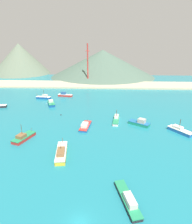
{
  "coord_description": "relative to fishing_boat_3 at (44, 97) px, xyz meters",
  "views": [
    {
      "loc": [
        4.22,
        -25.39,
        31.09
      ],
      "look_at": [
        0.26,
        55.33,
        1.5
      ],
      "focal_mm": 30.49,
      "sensor_mm": 36.0,
      "label": 1
    }
  ],
  "objects": [
    {
      "name": "fishing_boat_11",
      "position": [
        40.98,
        -75.05,
        -0.23
      ],
      "size": [
        5.03,
        10.97,
        2.09
      ],
      "color": "#232328",
      "rests_on": "ground"
    },
    {
      "name": "buoy_0",
      "position": [
        16.02,
        -25.97,
        -0.85
      ],
      "size": [
        0.63,
        0.63,
        0.63
      ],
      "color": "#232328",
      "rests_on": "ground"
    },
    {
      "name": "hill_west",
      "position": [
        -53.22,
        94.4,
        14.32
      ],
      "size": [
        60.4,
        60.4,
        30.56
      ],
      "color": "#60705B",
      "rests_on": "ground"
    },
    {
      "name": "radio_tower",
      "position": [
        22.17,
        43.49,
        14.66
      ],
      "size": [
        3.06,
        2.45,
        30.64
      ],
      "color": "#B7332D",
      "rests_on": "ground"
    },
    {
      "name": "hill_central",
      "position": [
        33.04,
        82.12,
        11.36
      ],
      "size": [
        99.21,
        99.21,
        24.65
      ],
      "color": "#4C6656",
      "rests_on": "ground"
    },
    {
      "name": "fishing_boat_6",
      "position": [
        23.43,
        -58.48,
        -0.04
      ],
      "size": [
        4.37,
        11.43,
        4.61
      ],
      "color": "gold",
      "rests_on": "ground"
    },
    {
      "name": "fishing_boat_4",
      "position": [
        8.42,
        -49.54,
        -0.13
      ],
      "size": [
        5.96,
        9.34,
        5.81
      ],
      "color": "red",
      "rests_on": "ground"
    },
    {
      "name": "fishing_boat_3",
      "position": [
        0.0,
        0.0,
        0.0
      ],
      "size": [
        8.8,
        3.51,
        5.26
      ],
      "color": "#14478C",
      "rests_on": "ground"
    },
    {
      "name": "fishing_boat_8",
      "position": [
        63.48,
        -41.28,
        -0.11
      ],
      "size": [
        7.71,
        8.95,
        5.13
      ],
      "color": "#1E5BA8",
      "rests_on": "ground"
    },
    {
      "name": "fishing_boat_7",
      "position": [
        40.77,
        -31.67,
        -0.18
      ],
      "size": [
        3.52,
        11.32,
        4.89
      ],
      "color": "silver",
      "rests_on": "ground"
    },
    {
      "name": "fishing_boat_5",
      "position": [
        28.43,
        -39.0,
        -0.18
      ],
      "size": [
        4.19,
        10.05,
        2.23
      ],
      "color": "#1E5BA8",
      "rests_on": "ground"
    },
    {
      "name": "ground",
      "position": [
        31.67,
        -50.47,
        -1.21
      ],
      "size": [
        260.0,
        280.0,
        0.5
      ],
      "color": "teal"
    },
    {
      "name": "fishing_boat_12",
      "position": [
        11.24,
        5.94,
        -0.0
      ],
      "size": [
        9.19,
        3.6,
        2.76
      ],
      "color": "red",
      "rests_on": "ground"
    },
    {
      "name": "fishing_boat_10",
      "position": [
        7.48,
        -11.26,
        -0.05
      ],
      "size": [
        6.06,
        9.25,
        2.87
      ],
      "color": "#14478C",
      "rests_on": "ground"
    },
    {
      "name": "beach_strip",
      "position": [
        31.67,
        38.32,
        -0.36
      ],
      "size": [
        247.0,
        23.76,
        1.2
      ],
      "primitive_type": "cube",
      "color": "#C6B793",
      "rests_on": "ground"
    },
    {
      "name": "fishing_boat_9",
      "position": [
        49.91,
        -35.32,
        0.0
      ],
      "size": [
        8.71,
        7.19,
        2.83
      ],
      "color": "#198466",
      "rests_on": "ground"
    }
  ]
}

